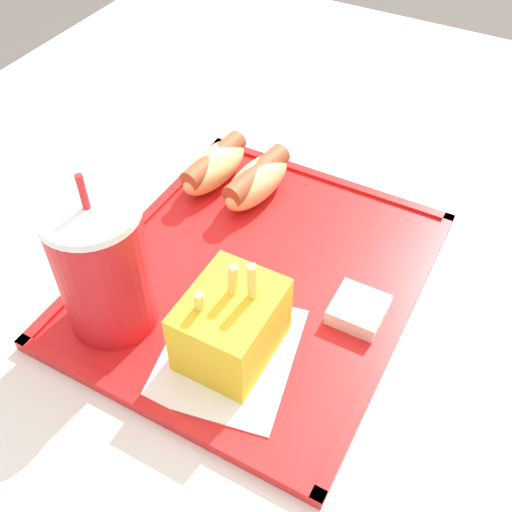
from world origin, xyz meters
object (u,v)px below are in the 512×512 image
(hot_dog_near, at_px, (257,180))
(sauce_cup_mayo, at_px, (358,309))
(hot_dog_far, at_px, (214,165))
(fries_carton, at_px, (231,325))
(soda_cup, at_px, (103,266))

(hot_dog_near, height_order, sauce_cup_mayo, hot_dog_near)
(hot_dog_far, height_order, hot_dog_near, same)
(hot_dog_far, xyz_separation_m, fries_carton, (-0.21, -0.15, 0.01))
(sauce_cup_mayo, bearing_deg, hot_dog_near, 57.34)
(soda_cup, height_order, fries_carton, soda_cup)
(hot_dog_near, height_order, fries_carton, fries_carton)
(fries_carton, bearing_deg, hot_dog_near, 22.45)
(soda_cup, xyz_separation_m, sauce_cup_mayo, (0.12, -0.22, -0.07))
(hot_dog_near, bearing_deg, sauce_cup_mayo, -122.66)
(soda_cup, distance_m, fries_carton, 0.13)
(hot_dog_far, bearing_deg, soda_cup, -174.43)
(soda_cup, height_order, hot_dog_near, soda_cup)
(soda_cup, height_order, hot_dog_far, soda_cup)
(soda_cup, distance_m, sauce_cup_mayo, 0.26)
(fries_carton, relative_size, sauce_cup_mayo, 2.23)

